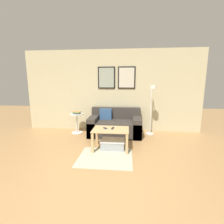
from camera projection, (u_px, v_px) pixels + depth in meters
The scene contains 11 objects.
ground_plane at pixel (89, 194), 2.30m from camera, with size 16.00×16.00×0.00m, color tan.
wall_back at pixel (112, 91), 5.16m from camera, with size 5.60×0.09×2.55m.
area_rug at pixel (105, 157), 3.42m from camera, with size 1.13×0.98×0.01m, color #B2B79E.
couch at pixel (115, 125), 4.87m from camera, with size 1.52×0.91×0.78m.
coffee_table at pixel (111, 133), 3.79m from camera, with size 0.84×0.59×0.49m.
storage_bin at pixel (113, 144), 3.88m from camera, with size 0.56×0.42×0.21m.
floor_lamp at pixel (152, 103), 4.62m from camera, with size 0.25×0.52×1.48m.
side_table at pixel (77, 121), 5.00m from camera, with size 0.40×0.40×0.60m.
book_stack at pixel (77, 113), 4.97m from camera, with size 0.24×0.18×0.07m.
remote_control at pixel (113, 128), 3.80m from camera, with size 0.04×0.15×0.02m, color #232328.
cell_phone at pixel (105, 128), 3.82m from camera, with size 0.07×0.14×0.01m, color #1E2338.
Camera 1 is at (0.53, -2.00, 1.57)m, focal length 26.00 mm.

